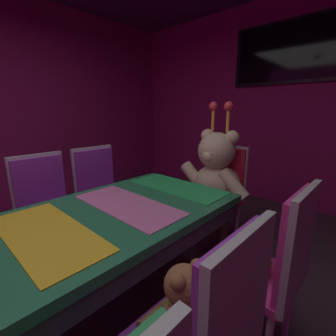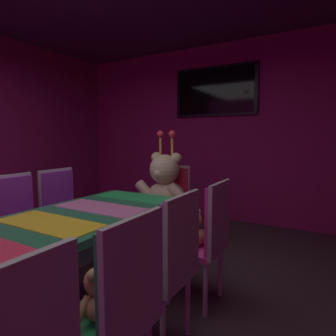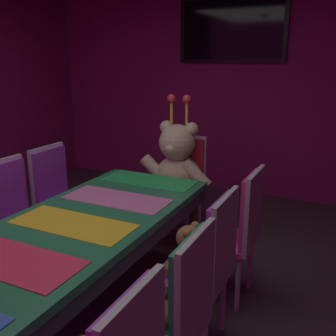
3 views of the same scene
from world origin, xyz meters
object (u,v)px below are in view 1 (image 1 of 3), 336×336
Objects in this scene: banquet_table at (48,250)px; teddy_right_2 at (183,305)px; chair_left_3 at (99,187)px; king_teddy_bear at (215,172)px; throne_chair at (223,184)px; wall_tv at (285,52)px; chair_left_2 at (45,202)px; teddy_right_3 at (252,251)px; chair_right_3 at (280,259)px; chair_right_2 at (215,327)px.

teddy_right_2 is (0.66, 0.24, -0.06)m from banquet_table.
chair_left_3 is 1.12m from king_teddy_bear.
throne_chair is at bearing 180.00° from king_teddy_bear.
king_teddy_bear is at bearing -90.00° from wall_tv.
king_teddy_bear is (-0.66, 1.28, 0.17)m from teddy_right_2.
banquet_table is 2.45× the size of king_teddy_bear.
teddy_right_3 is (1.51, 0.51, -0.02)m from chair_left_2.
chair_left_2 is 1.60m from teddy_right_3.
chair_right_3 is at bearing -70.02° from wall_tv.
teddy_right_2 is (1.49, -0.54, -0.00)m from chair_left_3.
throne_chair reaches higher than banquet_table.
wall_tv reaches higher than king_teddy_bear.
chair_right_3 reaches higher than banquet_table.
chair_right_2 reaches higher than teddy_right_2.
chair_right_2 is at bearing 16.40° from banquet_table.
throne_chair is (-0.70, 0.91, 0.02)m from teddy_right_3.
teddy_right_3 is 0.31× the size of throne_chair.
teddy_right_2 reaches higher than banquet_table.
teddy_right_3 is 2.83m from wall_tv.
king_teddy_bear is (0.00, -0.17, 0.16)m from throne_chair.
chair_right_2 is at bearing 32.23° from king_teddy_bear.
wall_tv is (-0.66, 2.87, 1.46)m from teddy_right_2.
banquet_table is at bearing -90.00° from wall_tv.
chair_left_2 is 0.51m from chair_left_3.
teddy_right_2 is 1.45m from king_teddy_bear.
chair_left_2 is 1.64m from throne_chair.
chair_left_2 is 2.98× the size of teddy_right_2.
chair_left_3 is 1.05× the size of king_teddy_bear.
teddy_right_3 is at bearing -78.74° from chair_right_2.
teddy_right_3 is (-0.14, 0.00, -0.02)m from chair_right_3.
chair_left_3 is (-0.01, 0.51, 0.00)m from chair_left_2.
king_teddy_bear is (0.00, 1.52, 0.10)m from banquet_table.
banquet_table is 7.62× the size of teddy_right_3.
banquet_table is 0.71m from teddy_right_2.
wall_tv reaches higher than chair_right_3.
chair_left_3 is 1.59m from teddy_right_2.
teddy_right_2 is 0.25× the size of wall_tv.
teddy_right_2 is at bearing 27.33° from king_teddy_bear.
teddy_right_2 is at bearing 19.75° from banquet_table.
chair_right_3 is at bearing 17.21° from chair_left_2.
chair_right_3 is at bearing 42.95° from throne_chair.
wall_tv is (-0.84, 2.32, 1.45)m from chair_right_3.
chair_left_2 is at bearing -33.14° from king_teddy_bear.
chair_left_2 is 1.50m from king_teddy_bear.
chair_right_3 is 0.74× the size of wall_tv.
throne_chair is at bearing -90.00° from wall_tv.
chair_right_3 is (1.67, 0.01, 0.00)m from chair_left_3.
wall_tv is at bearing -70.02° from chair_right_3.
chair_left_3 is 1.23m from throne_chair.
chair_left_2 is at bearing -106.04° from wall_tv.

